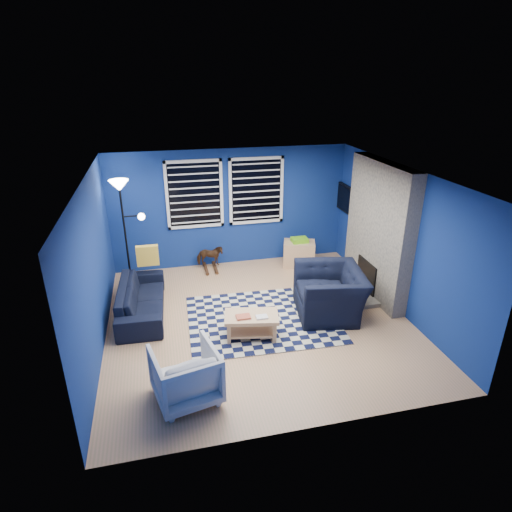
{
  "coord_description": "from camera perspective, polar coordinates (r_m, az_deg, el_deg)",
  "views": [
    {
      "loc": [
        -1.48,
        -6.12,
        3.89
      ],
      "look_at": [
        0.03,
        0.3,
        1.06
      ],
      "focal_mm": 30.0,
      "sensor_mm": 36.0,
      "label": 1
    }
  ],
  "objects": [
    {
      "name": "rug",
      "position": [
        7.41,
        0.83,
        -8.37
      ],
      "size": [
        2.58,
        2.1,
        0.02
      ],
      "primitive_type": "cube",
      "rotation": [
        0.0,
        0.0,
        -0.04
      ],
      "color": "black",
      "rests_on": "floor"
    },
    {
      "name": "wall_back",
      "position": [
        9.13,
        -3.39,
        6.39
      ],
      "size": [
        5.0,
        0.0,
        5.0
      ],
      "primitive_type": "plane",
      "rotation": [
        1.57,
        0.0,
        0.0
      ],
      "color": "navy",
      "rests_on": "floor"
    },
    {
      "name": "wall_right",
      "position": [
        7.76,
        18.58,
        2.08
      ],
      "size": [
        0.0,
        5.0,
        5.0
      ],
      "primitive_type": "plane",
      "rotation": [
        1.57,
        0.0,
        -1.57
      ],
      "color": "navy",
      "rests_on": "floor"
    },
    {
      "name": "tv",
      "position": [
        9.35,
        12.19,
        7.26
      ],
      "size": [
        0.07,
        1.0,
        0.58
      ],
      "color": "black",
      "rests_on": "wall_right"
    },
    {
      "name": "ceiling",
      "position": [
        6.44,
        0.33,
        10.76
      ],
      "size": [
        5.0,
        5.0,
        0.0
      ],
      "primitive_type": "plane",
      "rotation": [
        3.14,
        0.0,
        0.0
      ],
      "color": "white",
      "rests_on": "wall_back"
    },
    {
      "name": "armchair_bent",
      "position": [
        5.7,
        -9.37,
        -15.32
      ],
      "size": [
        0.94,
        0.96,
        0.73
      ],
      "primitive_type": "imported",
      "rotation": [
        0.0,
        0.0,
        3.36
      ],
      "color": "gray",
      "rests_on": "floor"
    },
    {
      "name": "fireplace",
      "position": [
        8.11,
        15.9,
        2.91
      ],
      "size": [
        0.65,
        2.0,
        2.5
      ],
      "color": "gray",
      "rests_on": "floor"
    },
    {
      "name": "floor",
      "position": [
        7.4,
        0.29,
        -8.5
      ],
      "size": [
        5.0,
        5.0,
        0.0
      ],
      "primitive_type": "plane",
      "color": "tan",
      "rests_on": "ground"
    },
    {
      "name": "throw_pillow",
      "position": [
        8.25,
        -14.26,
        0.06
      ],
      "size": [
        0.41,
        0.13,
        0.39
      ],
      "primitive_type": "cube",
      "rotation": [
        0.0,
        0.0,
        -0.01
      ],
      "color": "yellow",
      "rests_on": "sofa"
    },
    {
      "name": "sofa",
      "position": [
        7.72,
        -15.02,
        -5.55
      ],
      "size": [
        1.92,
        0.82,
        0.55
      ],
      "primitive_type": "imported",
      "rotation": [
        0.0,
        0.0,
        1.53
      ],
      "color": "black",
      "rests_on": "floor"
    },
    {
      "name": "coffee_table",
      "position": [
        6.81,
        -0.62,
        -8.68
      ],
      "size": [
        0.92,
        0.64,
        0.42
      ],
      "rotation": [
        0.0,
        0.0,
        -0.19
      ],
      "color": "tan",
      "rests_on": "rug"
    },
    {
      "name": "wall_left",
      "position": [
        6.74,
        -20.84,
        -1.46
      ],
      "size": [
        0.0,
        5.0,
        5.0
      ],
      "primitive_type": "plane",
      "rotation": [
        1.57,
        0.0,
        1.57
      ],
      "color": "navy",
      "rests_on": "floor"
    },
    {
      "name": "armchair_big",
      "position": [
        7.51,
        9.8,
        -4.8
      ],
      "size": [
        1.4,
        1.27,
        0.81
      ],
      "primitive_type": "imported",
      "rotation": [
        0.0,
        0.0,
        -1.73
      ],
      "color": "black",
      "rests_on": "floor"
    },
    {
      "name": "cabinet",
      "position": [
        9.32,
        5.75,
        0.35
      ],
      "size": [
        0.77,
        0.63,
        0.64
      ],
      "rotation": [
        0.0,
        0.0,
        -0.32
      ],
      "color": "tan",
      "rests_on": "floor"
    },
    {
      "name": "rocking_horse",
      "position": [
        9.13,
        -6.17,
        -0.01
      ],
      "size": [
        0.34,
        0.59,
        0.47
      ],
      "primitive_type": "imported",
      "rotation": [
        0.0,
        0.0,
        1.41
      ],
      "color": "#472A16",
      "rests_on": "floor"
    },
    {
      "name": "floor_lamp",
      "position": [
        8.28,
        -17.4,
        7.06
      ],
      "size": [
        0.58,
        0.35,
        2.12
      ],
      "color": "black",
      "rests_on": "floor"
    },
    {
      "name": "window_left",
      "position": [
        8.91,
        -8.2,
        8.1
      ],
      "size": [
        1.17,
        0.06,
        1.42
      ],
      "color": "black",
      "rests_on": "wall_back"
    },
    {
      "name": "window_right",
      "position": [
        9.11,
        0.05,
        8.67
      ],
      "size": [
        1.17,
        0.06,
        1.42
      ],
      "color": "black",
      "rests_on": "wall_back"
    }
  ]
}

